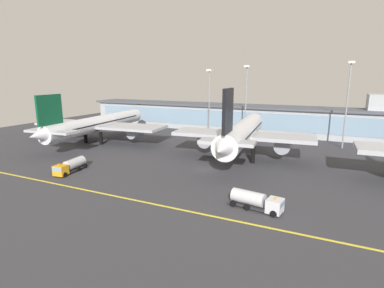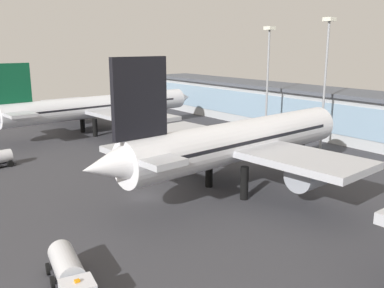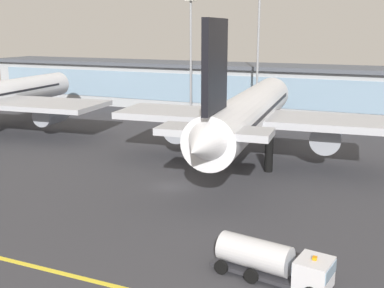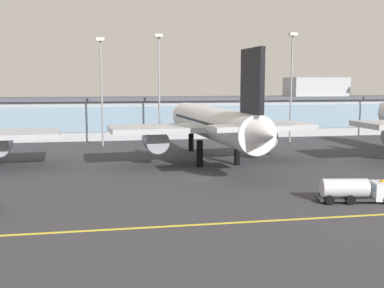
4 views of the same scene
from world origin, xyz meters
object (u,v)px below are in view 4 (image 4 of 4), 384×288
Objects in this scene: apron_light_mast_east at (292,72)px; apron_light_mast_centre at (159,74)px; fuel_tanker_truck at (358,190)px; apron_light_mast_far_east at (101,76)px; airliner_near_right at (214,124)px.

apron_light_mast_centre is at bearing 175.57° from apron_light_mast_east.
apron_light_mast_centre is (-18.03, 57.49, 15.00)m from fuel_tanker_truck.
apron_light_mast_far_east reaches higher than fuel_tanker_truck.
airliner_near_right is at bearing -134.48° from apron_light_mast_east.
apron_light_mast_centre is 1.05× the size of apron_light_mast_far_east.
airliner_near_right reaches higher than fuel_tanker_truck.
apron_light_mast_far_east is (-13.19, -1.82, -0.67)m from apron_light_mast_centre.
apron_light_mast_centre is 0.98× the size of apron_light_mast_east.
apron_light_mast_centre is at bearing 7.86° from apron_light_mast_far_east.
apron_light_mast_east is (24.85, 25.30, 9.76)m from airliner_near_right.
airliner_near_right is at bearing 119.71° from fuel_tanker_truck.
apron_light_mast_east reaches higher than airliner_near_right.
apron_light_mast_east is at bearing -49.76° from airliner_near_right.
fuel_tanker_truck is 0.38× the size of apron_light_mast_far_east.
apron_light_mast_east is 1.07× the size of apron_light_mast_far_east.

